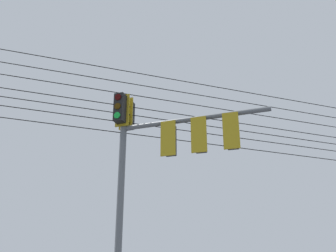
{
  "coord_description": "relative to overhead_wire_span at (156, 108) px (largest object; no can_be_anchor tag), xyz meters",
  "views": [
    {
      "loc": [
        4.02,
        -10.46,
        1.99
      ],
      "look_at": [
        1.06,
        -0.15,
        6.27
      ],
      "focal_mm": 42.41,
      "sensor_mm": 36.0,
      "label": 1
    }
  ],
  "objects": [
    {
      "name": "signal_mast_assembly",
      "position": [
        0.23,
        -0.65,
        -1.84
      ],
      "size": [
        4.61,
        0.97,
        7.45
      ],
      "color": "slate",
      "rests_on": "ground"
    },
    {
      "name": "overhead_wire_span",
      "position": [
        0.0,
        0.0,
        0.0
      ],
      "size": [
        18.2,
        12.67,
        2.42
      ],
      "color": "black"
    }
  ]
}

